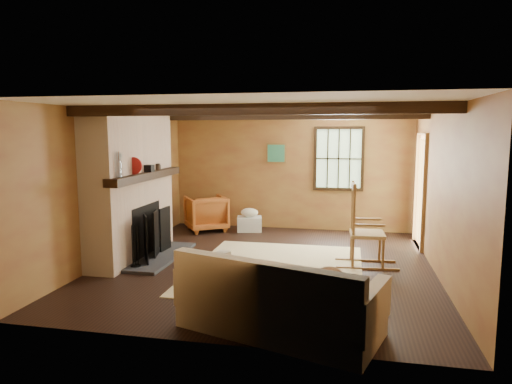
% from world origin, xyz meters
% --- Properties ---
extents(ground, '(5.50, 5.50, 0.00)m').
position_xyz_m(ground, '(0.00, 0.00, 0.00)').
color(ground, black).
rests_on(ground, ground).
extents(room_envelope, '(5.02, 5.52, 2.44)m').
position_xyz_m(room_envelope, '(0.22, 0.26, 1.63)').
color(room_envelope, olive).
rests_on(room_envelope, ground).
extents(fireplace, '(1.02, 2.30, 2.40)m').
position_xyz_m(fireplace, '(-2.23, -0.00, 1.10)').
color(fireplace, '#AF6843').
rests_on(fireplace, ground).
extents(rug, '(2.50, 3.00, 0.01)m').
position_xyz_m(rug, '(0.20, -0.20, 0.00)').
color(rug, beige).
rests_on(rug, ground).
extents(rocking_chair, '(0.96, 0.55, 1.29)m').
position_xyz_m(rocking_chair, '(1.47, 0.25, 0.54)').
color(rocking_chair, tan).
rests_on(rocking_chair, ground).
extents(sofa, '(2.24, 1.49, 0.83)m').
position_xyz_m(sofa, '(0.55, -2.37, 0.30)').
color(sofa, silver).
rests_on(sofa, ground).
extents(firewood_pile, '(0.65, 0.12, 0.24)m').
position_xyz_m(firewood_pile, '(-1.88, 2.54, 0.12)').
color(firewood_pile, brown).
rests_on(firewood_pile, ground).
extents(laundry_basket, '(0.57, 0.48, 0.30)m').
position_xyz_m(laundry_basket, '(-0.78, 2.29, 0.15)').
color(laundry_basket, white).
rests_on(laundry_basket, ground).
extents(basket_pillow, '(0.43, 0.39, 0.18)m').
position_xyz_m(basket_pillow, '(-0.78, 2.29, 0.39)').
color(basket_pillow, silver).
rests_on(basket_pillow, laundry_basket).
extents(armchair, '(1.09, 1.10, 0.73)m').
position_xyz_m(armchair, '(-1.68, 2.17, 0.36)').
color(armchair, '#BF6026').
rests_on(armchair, ground).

